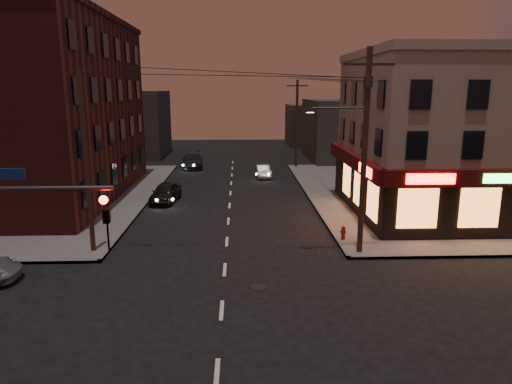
{
  "coord_description": "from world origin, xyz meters",
  "views": [
    {
      "loc": [
        0.7,
        -15.96,
        8.23
      ],
      "look_at": [
        1.55,
        6.23,
        3.2
      ],
      "focal_mm": 32.0,
      "sensor_mm": 36.0,
      "label": 1
    }
  ],
  "objects_px": {
    "sedan_mid": "(263,171)",
    "sedan_far": "(193,160)",
    "sedan_near": "(166,192)",
    "fire_hydrant": "(343,232)"
  },
  "relations": [
    {
      "from": "sedan_mid",
      "to": "sedan_far",
      "type": "distance_m",
      "value": 9.37
    },
    {
      "from": "sedan_near",
      "to": "sedan_far",
      "type": "distance_m",
      "value": 15.3
    },
    {
      "from": "sedan_mid",
      "to": "fire_hydrant",
      "type": "relative_size",
      "value": 4.62
    },
    {
      "from": "sedan_far",
      "to": "sedan_near",
      "type": "bearing_deg",
      "value": -96.35
    },
    {
      "from": "sedan_near",
      "to": "sedan_far",
      "type": "relative_size",
      "value": 0.81
    },
    {
      "from": "fire_hydrant",
      "to": "sedan_near",
      "type": "bearing_deg",
      "value": 139.37
    },
    {
      "from": "sedan_mid",
      "to": "fire_hydrant",
      "type": "height_order",
      "value": "sedan_mid"
    },
    {
      "from": "sedan_near",
      "to": "sedan_far",
      "type": "height_order",
      "value": "sedan_far"
    },
    {
      "from": "sedan_far",
      "to": "sedan_mid",
      "type": "bearing_deg",
      "value": -43.81
    },
    {
      "from": "sedan_near",
      "to": "fire_hydrant",
      "type": "distance_m",
      "value": 14.72
    }
  ]
}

